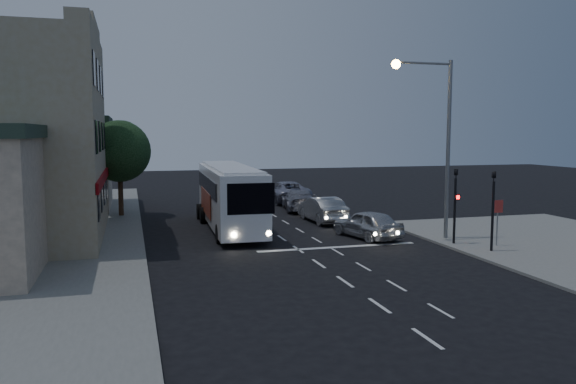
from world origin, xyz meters
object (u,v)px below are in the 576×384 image
object	(u,v)px
car_suv	(367,224)
traffic_signal_side	(493,201)
streetlight	(437,128)
street_tree	(119,148)
car_sedan_a	(322,209)
traffic_signal_main	(455,197)
car_sedan_b	(299,200)
tour_bus	(230,195)
car_sedan_c	(286,192)
regulatory_sign	(498,215)

from	to	relation	value
car_suv	traffic_signal_side	bearing A→B (deg)	114.96
streetlight	street_tree	distance (m)	20.19
car_sedan_a	street_tree	xyz separation A→B (m)	(-12.03, 5.54, 3.71)
traffic_signal_main	car_sedan_b	bearing A→B (deg)	104.79
streetlight	tour_bus	bearing A→B (deg)	146.09
car_suv	street_tree	bearing A→B (deg)	-55.33
car_sedan_b	car_sedan_c	distance (m)	5.05
traffic_signal_side	streetlight	bearing A→B (deg)	105.70
traffic_signal_side	streetlight	distance (m)	4.84
street_tree	car_suv	bearing A→B (deg)	-41.84
car_sedan_a	street_tree	size ratio (longest dim) A/B	0.77
car_suv	car_sedan_b	size ratio (longest dim) A/B	0.86
tour_bus	traffic_signal_main	xyz separation A→B (m)	(9.73, -7.79, 0.45)
car_sedan_a	traffic_signal_main	world-z (taller)	traffic_signal_main
tour_bus	regulatory_sign	world-z (taller)	tour_bus
streetlight	traffic_signal_side	bearing A→B (deg)	-74.30
car_sedan_c	regulatory_sign	distance (m)	20.65
car_sedan_c	traffic_signal_side	bearing A→B (deg)	100.86
car_sedan_a	traffic_signal_side	xyz separation A→B (m)	(4.48, -10.69, 1.63)
car_sedan_a	streetlight	distance (m)	9.48
car_sedan_b	street_tree	bearing A→B (deg)	8.32
car_sedan_c	street_tree	distance (m)	13.94
tour_bus	car_suv	world-z (taller)	tour_bus
car_sedan_c	traffic_signal_side	size ratio (longest dim) A/B	1.47
streetlight	traffic_signal_main	bearing A→B (deg)	-79.80
car_suv	car_sedan_a	bearing A→B (deg)	-98.38
car_sedan_b	street_tree	distance (m)	12.68
car_sedan_a	streetlight	xyz separation A→B (m)	(3.52, -7.29, 4.94)
car_sedan_c	regulatory_sign	xyz separation A→B (m)	(4.93, -20.04, 0.76)
traffic_signal_main	traffic_signal_side	size ratio (longest dim) A/B	1.00
tour_bus	traffic_signal_main	world-z (taller)	traffic_signal_main
streetlight	car_sedan_c	bearing A→B (deg)	99.59
regulatory_sign	street_tree	distance (m)	23.40
street_tree	regulatory_sign	bearing A→B (deg)	-41.08
streetlight	street_tree	size ratio (longest dim) A/B	1.45
car_sedan_b	traffic_signal_main	world-z (taller)	traffic_signal_main
tour_bus	streetlight	bearing A→B (deg)	-31.79
traffic_signal_side	car_sedan_c	bearing A→B (deg)	100.60
tour_bus	street_tree	distance (m)	9.22
car_suv	car_sedan_c	size ratio (longest dim) A/B	0.73
car_sedan_a	traffic_signal_main	xyz separation A→B (m)	(3.78, -8.71, 1.63)
tour_bus	car_sedan_c	world-z (taller)	tour_bus
car_sedan_a	car_sedan_b	distance (m)	5.28
tour_bus	car_suv	bearing A→B (deg)	-34.31
car_suv	traffic_signal_side	world-z (taller)	traffic_signal_side
car_sedan_c	traffic_signal_side	xyz separation A→B (m)	(3.93, -21.00, 1.59)
street_tree	traffic_signal_main	bearing A→B (deg)	-42.03
tour_bus	traffic_signal_main	distance (m)	12.47
car_suv	car_sedan_b	xyz separation A→B (m)	(-0.42, 10.97, -0.01)
traffic_signal_main	street_tree	distance (m)	21.38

